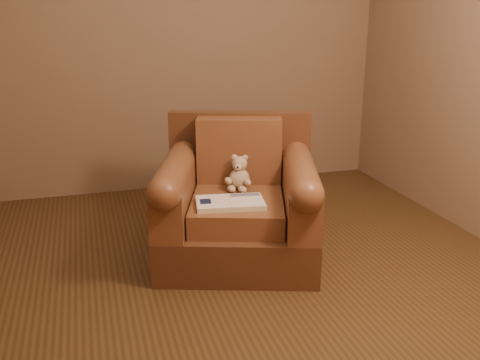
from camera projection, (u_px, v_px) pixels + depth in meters
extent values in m
plane|color=#4D331A|center=(206.00, 300.00, 2.91)|extent=(4.00, 4.00, 0.00)
cube|color=#846851|center=(147.00, 30.00, 4.32)|extent=(4.00, 0.02, 2.70)
cube|color=#57311D|center=(238.00, 236.00, 3.39)|extent=(1.18, 1.15, 0.27)
cube|color=#57311D|center=(240.00, 155.00, 3.64)|extent=(0.93, 0.39, 0.59)
cube|color=brown|center=(238.00, 209.00, 3.28)|extent=(0.73, 0.80, 0.14)
cube|color=brown|center=(239.00, 150.00, 3.51)|extent=(0.57, 0.32, 0.43)
cube|color=brown|center=(176.00, 196.00, 3.27)|extent=(0.43, 0.83, 0.30)
cube|color=brown|center=(300.00, 197.00, 3.25)|extent=(0.43, 0.83, 0.30)
cylinder|color=brown|center=(175.00, 172.00, 3.22)|extent=(0.43, 0.83, 0.19)
cylinder|color=brown|center=(301.00, 173.00, 3.20)|extent=(0.43, 0.83, 0.19)
ellipsoid|color=tan|center=(239.00, 179.00, 3.41)|extent=(0.13, 0.12, 0.14)
sphere|color=tan|center=(240.00, 164.00, 3.39)|extent=(0.10, 0.10, 0.10)
ellipsoid|color=tan|center=(234.00, 157.00, 3.39)|extent=(0.04, 0.02, 0.04)
ellipsoid|color=tan|center=(245.00, 158.00, 3.38)|extent=(0.04, 0.02, 0.04)
ellipsoid|color=beige|center=(238.00, 167.00, 3.35)|extent=(0.05, 0.03, 0.04)
sphere|color=black|center=(238.00, 167.00, 3.33)|extent=(0.01, 0.01, 0.01)
ellipsoid|color=tan|center=(228.00, 181.00, 3.37)|extent=(0.04, 0.09, 0.04)
ellipsoid|color=tan|center=(247.00, 182.00, 3.35)|extent=(0.04, 0.09, 0.04)
ellipsoid|color=tan|center=(231.00, 189.00, 3.36)|extent=(0.05, 0.09, 0.04)
ellipsoid|color=tan|center=(242.00, 189.00, 3.34)|extent=(0.05, 0.09, 0.04)
cube|color=beige|center=(230.00, 203.00, 3.13)|extent=(0.43, 0.30, 0.03)
cube|color=white|center=(213.00, 201.00, 3.12)|extent=(0.23, 0.27, 0.00)
cube|color=white|center=(247.00, 200.00, 3.14)|extent=(0.23, 0.27, 0.00)
cube|color=beige|center=(230.00, 200.00, 3.13)|extent=(0.04, 0.24, 0.00)
cube|color=#0F1638|center=(205.00, 201.00, 3.11)|extent=(0.08, 0.09, 0.00)
cube|color=slate|center=(245.00, 195.00, 3.22)|extent=(0.18, 0.08, 0.00)
cylinder|color=gold|center=(269.00, 225.00, 3.88)|extent=(0.34, 0.34, 0.03)
cylinder|color=gold|center=(270.00, 188.00, 3.79)|extent=(0.03, 0.03, 0.55)
cylinder|color=gold|center=(271.00, 149.00, 3.71)|extent=(0.42, 0.42, 0.02)
cylinder|color=gold|center=(271.00, 151.00, 3.71)|extent=(0.03, 0.03, 0.02)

